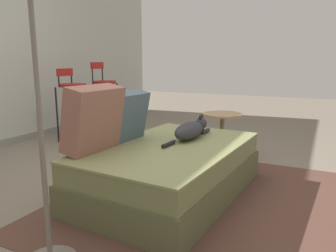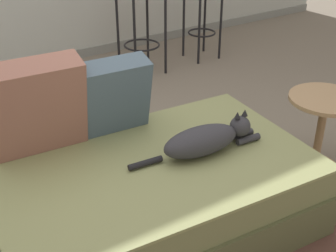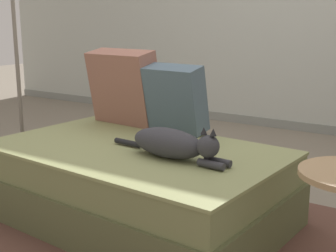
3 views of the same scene
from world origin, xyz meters
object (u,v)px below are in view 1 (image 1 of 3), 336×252
(throw_pillow_middle, at_px, (127,116))
(couch, at_px, (171,169))
(bar_stool_by_doorway, at_px, (104,91))
(throw_pillow_corner, at_px, (94,119))
(bar_stool_near_window, at_px, (73,98))
(cat, at_px, (191,130))
(side_table, at_px, (222,129))

(throw_pillow_middle, bearing_deg, couch, -88.27)
(bar_stool_by_doorway, bearing_deg, throw_pillow_corner, -144.88)
(couch, height_order, bar_stool_near_window, bar_stool_near_window)
(cat, bearing_deg, throw_pillow_corner, 144.74)
(throw_pillow_corner, relative_size, bar_stool_near_window, 0.51)
(couch, bearing_deg, cat, -11.39)
(couch, distance_m, throw_pillow_middle, 0.58)
(throw_pillow_middle, xyz_separation_m, cat, (0.29, -0.46, -0.14))
(couch, bearing_deg, throw_pillow_corner, 133.68)
(couch, height_order, bar_stool_by_doorway, bar_stool_by_doorway)
(cat, height_order, bar_stool_near_window, bar_stool_near_window)
(side_table, bearing_deg, throw_pillow_middle, 157.35)
(cat, bearing_deg, bar_stool_by_doorway, 53.86)
(throw_pillow_middle, relative_size, bar_stool_near_window, 0.43)
(throw_pillow_corner, bearing_deg, bar_stool_by_doorway, 35.12)
(cat, relative_size, bar_stool_near_window, 0.76)
(bar_stool_near_window, xyz_separation_m, bar_stool_by_doorway, (0.69, 0.00, 0.03))
(couch, bearing_deg, side_table, -3.97)
(throw_pillow_middle, xyz_separation_m, bar_stool_near_window, (1.07, 1.55, -0.03))
(throw_pillow_corner, xyz_separation_m, side_table, (1.57, -0.52, -0.33))
(throw_pillow_middle, bearing_deg, throw_pillow_corner, 176.03)
(bar_stool_by_doorway, bearing_deg, side_table, -106.30)
(cat, distance_m, bar_stool_near_window, 2.16)
(throw_pillow_middle, xyz_separation_m, bar_stool_by_doorway, (1.76, 1.55, 0.00))
(couch, xyz_separation_m, throw_pillow_middle, (-0.01, 0.41, 0.42))
(throw_pillow_corner, xyz_separation_m, throw_pillow_middle, (0.40, -0.03, -0.04))
(bar_stool_near_window, bearing_deg, cat, -111.17)
(bar_stool_by_doorway, xyz_separation_m, side_table, (-0.60, -2.04, -0.30))
(couch, distance_m, side_table, 1.16)
(couch, height_order, throw_pillow_corner, throw_pillow_corner)
(side_table, bearing_deg, bar_stool_by_doorway, 73.70)
(cat, xyz_separation_m, side_table, (0.88, -0.02, -0.16))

